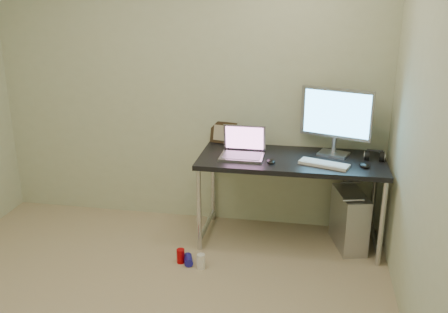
% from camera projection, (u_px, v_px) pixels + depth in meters
% --- Properties ---
extents(wall_back, '(3.50, 0.02, 2.50)m').
position_uv_depth(wall_back, '(187.00, 86.00, 4.39)').
color(wall_back, beige).
rests_on(wall_back, ground).
extents(wall_right, '(0.02, 3.50, 2.50)m').
position_uv_depth(wall_right, '(444.00, 163.00, 2.46)').
color(wall_right, beige).
rests_on(wall_right, ground).
extents(desk, '(1.51, 0.66, 0.75)m').
position_uv_depth(desk, '(291.00, 167.00, 4.10)').
color(desk, black).
rests_on(desk, ground).
extents(tower_computer, '(0.31, 0.49, 0.51)m').
position_uv_depth(tower_computer, '(349.00, 219.00, 4.16)').
color(tower_computer, silver).
rests_on(tower_computer, ground).
extents(cable_a, '(0.01, 0.16, 0.69)m').
position_uv_depth(cable_a, '(343.00, 188.00, 4.38)').
color(cable_a, black).
rests_on(cable_a, ground).
extents(cable_b, '(0.02, 0.11, 0.71)m').
position_uv_depth(cable_b, '(353.00, 192.00, 4.35)').
color(cable_b, black).
rests_on(cable_b, ground).
extents(can_red, '(0.08, 0.08, 0.12)m').
position_uv_depth(can_red, '(181.00, 256.00, 3.95)').
color(can_red, '#B40609').
rests_on(can_red, ground).
extents(can_white, '(0.07, 0.07, 0.12)m').
position_uv_depth(can_white, '(201.00, 261.00, 3.87)').
color(can_white, white).
rests_on(can_white, ground).
extents(can_blue, '(0.10, 0.14, 0.07)m').
position_uv_depth(can_blue, '(188.00, 260.00, 3.94)').
color(can_blue, '#201C9F').
rests_on(can_blue, ground).
extents(laptop, '(0.35, 0.29, 0.24)m').
position_uv_depth(laptop, '(243.00, 149.00, 4.11)').
color(laptop, '#AAA9B0').
rests_on(laptop, desk).
extents(monitor, '(0.58, 0.25, 0.56)m').
position_uv_depth(monitor, '(336.00, 116.00, 4.06)').
color(monitor, '#AAA9B0').
rests_on(monitor, desk).
extents(keyboard, '(0.41, 0.25, 0.02)m').
position_uv_depth(keyboard, '(324.00, 164.00, 3.90)').
color(keyboard, white).
rests_on(keyboard, desk).
extents(mouse_right, '(0.10, 0.13, 0.04)m').
position_uv_depth(mouse_right, '(365.00, 164.00, 3.87)').
color(mouse_right, black).
rests_on(mouse_right, desk).
extents(mouse_left, '(0.07, 0.11, 0.03)m').
position_uv_depth(mouse_left, '(271.00, 161.00, 3.96)').
color(mouse_left, black).
rests_on(mouse_left, desk).
extents(headphones, '(0.16, 0.10, 0.11)m').
position_uv_depth(headphones, '(374.00, 156.00, 4.03)').
color(headphones, black).
rests_on(headphones, desk).
extents(picture_frame, '(0.25, 0.12, 0.20)m').
position_uv_depth(picture_frame, '(223.00, 133.00, 4.44)').
color(picture_frame, black).
rests_on(picture_frame, desk).
extents(webcam, '(0.04, 0.04, 0.11)m').
position_uv_depth(webcam, '(249.00, 137.00, 4.37)').
color(webcam, silver).
rests_on(webcam, desk).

